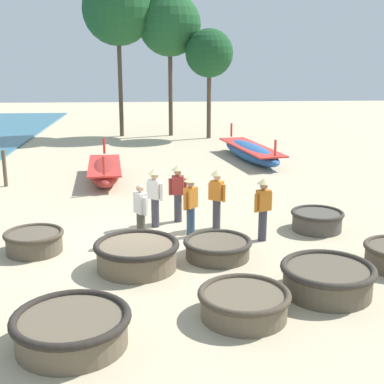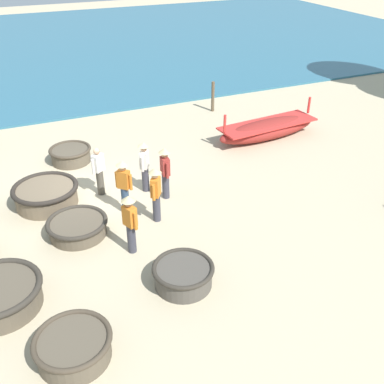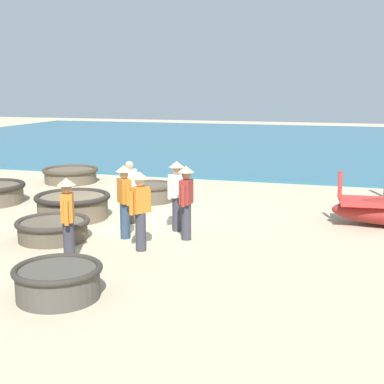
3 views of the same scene
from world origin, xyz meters
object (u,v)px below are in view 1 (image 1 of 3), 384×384
Objects in this scene: coracle_far_right at (244,303)px; tree_leftmost at (170,25)px; tree_left_mid at (118,10)px; fisherman_hauling at (217,195)px; coracle_tilted at (34,241)px; coracle_weathered at (327,278)px; long_boat_blue_hull at (251,152)px; fisherman_crouching at (191,202)px; mooring_post_shoreline at (5,168)px; fisherman_standing_right at (178,190)px; tree_center at (209,54)px; coracle_center at (137,254)px; fisherman_standing_left at (141,212)px; coracle_far_left at (317,220)px; fisherman_by_coracle at (263,205)px; long_boat_green_hull at (105,171)px; coracle_upturned at (72,328)px; coracle_front_right at (218,248)px; fisherman_with_hat at (155,194)px.

tree_leftmost reaches higher than coracle_far_right.
fisherman_hauling is at bearing -77.70° from tree_left_mid.
coracle_weathered is at bearing -22.96° from coracle_tilted.
fisherman_crouching is (-3.34, -10.17, 0.57)m from long_boat_blue_hull.
coracle_tilted is 0.18× the size of tree_leftmost.
mooring_post_shoreline is (-6.43, 5.92, -0.29)m from fisherman_crouching.
fisherman_standing_right and fisherman_crouching have the same top height.
tree_leftmost is at bearing 78.46° from coracle_tilted.
tree_left_mid is at bearing 99.45° from fisherman_crouching.
tree_left_mid is at bearing -178.46° from tree_leftmost.
tree_left_mid is 5.61m from tree_center.
fisherman_standing_left is (0.05, 1.64, 0.49)m from coracle_center.
coracle_center is at bearing -153.70° from coracle_far_left.
coracle_center reaches higher than coracle_far_right.
fisherman_crouching is 0.21× the size of tree_leftmost.
fisherman_hauling is 0.28× the size of tree_center.
fisherman_by_coracle reaches higher than coracle_far_left.
coracle_upturned is at bearing -87.22° from long_boat_green_hull.
coracle_weathered is at bearing -103.49° from coracle_far_left.
coracle_front_right is 0.37× the size of long_boat_green_hull.
coracle_front_right is 20.22m from tree_leftmost.
coracle_upturned reaches higher than coracle_far_left.
mooring_post_shoreline is at bearing 110.14° from coracle_upturned.
fisherman_standing_left is at bearing 116.39° from coracle_far_right.
coracle_upturned is 11.95m from mooring_post_shoreline.
coracle_front_right is at bearing -103.40° from long_boat_blue_hull.
coracle_front_right is (1.90, 0.54, -0.10)m from coracle_center.
coracle_center is 2.53m from fisherman_crouching.
fisherman_crouching is at bearing 12.50° from coracle_tilted.
fisherman_by_coracle is 0.21× the size of tree_leftmost.
tree_leftmost is (1.25, 19.85, 5.86)m from coracle_center.
coracle_upturned is 0.34× the size of tree_center.
fisherman_by_coracle is at bearing -44.39° from fisherman_hauling.
tree_center is (-1.31, 6.47, 4.27)m from long_boat_blue_hull.
fisherman_by_coracle is (-1.67, -0.73, 0.66)m from coracle_far_left.
fisherman_standing_left reaches higher than coracle_far_left.
fisherman_with_hat is 0.19× the size of tree_left_mid.
fisherman_standing_right is at bearing 99.79° from coracle_far_right.
tree_left_mid is 1.50× the size of tree_center.
tree_leftmost is at bearing 101.69° from coracle_far_left.
coracle_weathered is 1.44× the size of mooring_post_shoreline.
mooring_post_shoreline reaches higher than coracle_front_right.
coracle_front_right is 0.28× the size of long_boat_blue_hull.
mooring_post_shoreline is (-5.13, 6.34, -0.17)m from fisherman_standing_left.
coracle_center is at bearing -164.04° from coracle_front_right.
long_boat_green_hull is 0.56× the size of tree_leftmost.
coracle_tilted is at bearing -148.45° from fisherman_standing_right.
coracle_center is at bearing -57.52° from mooring_post_shoreline.
fisherman_with_hat is 1.00× the size of fisherman_crouching.
fisherman_crouching is (1.35, 2.06, 0.61)m from coracle_center.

